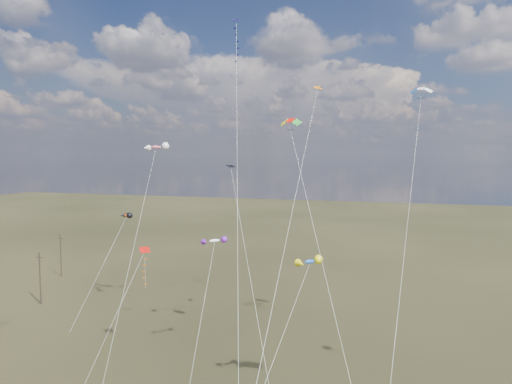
# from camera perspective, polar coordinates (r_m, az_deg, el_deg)

# --- Properties ---
(utility_pole_near) EXTENTS (1.40, 0.20, 8.00)m
(utility_pole_near) POSITION_cam_1_polar(r_m,az_deg,el_deg) (77.71, -25.39, -9.65)
(utility_pole_near) COLOR black
(utility_pole_near) RESTS_ON ground
(utility_pole_far) EXTENTS (1.40, 0.20, 8.00)m
(utility_pole_far) POSITION_cam_1_polar(r_m,az_deg,el_deg) (93.11, -23.22, -7.24)
(utility_pole_far) COLOR black
(utility_pole_far) RESTS_ON ground
(diamond_navy_tall) EXTENTS (8.21, 22.06, 37.49)m
(diamond_navy_tall) POSITION_cam_1_polar(r_m,az_deg,el_deg) (49.99, -2.45, 15.62)
(diamond_navy_tall) COLOR #0B0943
(diamond_navy_tall) RESTS_ON ground
(diamond_black_mid) EXTENTS (8.65, 11.75, 21.61)m
(diamond_black_mid) POSITION_cam_1_polar(r_m,az_deg,el_deg) (46.65, -1.82, -4.52)
(diamond_black_mid) COLOR black
(diamond_black_mid) RESTS_ON ground
(diamond_red_low) EXTENTS (3.75, 7.65, 12.73)m
(diamond_red_low) POSITION_cam_1_polar(r_m,az_deg,el_deg) (51.37, -13.96, -9.64)
(diamond_red_low) COLOR #B20D08
(diamond_red_low) RESTS_ON ground
(diamond_orange_center) EXTENTS (1.58, 26.39, 29.98)m
(diamond_orange_center) POSITION_cam_1_polar(r_m,az_deg,el_deg) (40.57, 5.01, -0.14)
(diamond_orange_center) COLOR orange
(diamond_orange_center) RESTS_ON ground
(parafoil_blue_white) EXTENTS (4.29, 24.35, 30.20)m
(parafoil_blue_white) POSITION_cam_1_polar(r_m,az_deg,el_deg) (52.03, 19.93, 11.81)
(parafoil_blue_white) COLOR #1A60B2
(parafoil_blue_white) RESTS_ON ground
(parafoil_tricolor) EXTENTS (11.42, 19.23, 26.71)m
(parafoil_tricolor) POSITION_cam_1_polar(r_m,az_deg,el_deg) (46.21, 4.39, 8.69)
(parafoil_tricolor) COLOR yellow
(parafoil_tricolor) RESTS_ON ground
(novelty_orange_black) EXTENTS (3.46, 11.47, 14.44)m
(novelty_orange_black) POSITION_cam_1_polar(r_m,az_deg,el_deg) (68.90, -15.92, -2.88)
(novelty_orange_black) COLOR #EA550B
(novelty_orange_black) RESTS_ON ground
(novelty_white_purple) EXTENTS (2.44, 11.72, 14.04)m
(novelty_white_purple) POSITION_cam_1_polar(r_m,az_deg,el_deg) (48.54, -5.21, -6.18)
(novelty_white_purple) COLOR white
(novelty_white_purple) RESTS_ON ground
(novelty_redwhite_stripe) EXTENTS (5.54, 18.85, 24.31)m
(novelty_redwhite_stripe) POSITION_cam_1_polar(r_m,az_deg,el_deg) (62.36, -12.44, 5.42)
(novelty_redwhite_stripe) COLOR red
(novelty_redwhite_stripe) RESTS_ON ground
(novelty_blue_yellow) EXTENTS (5.07, 9.16, 14.07)m
(novelty_blue_yellow) POSITION_cam_1_polar(r_m,az_deg,el_deg) (39.67, 6.68, -8.74)
(novelty_blue_yellow) COLOR #1A48AA
(novelty_blue_yellow) RESTS_ON ground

